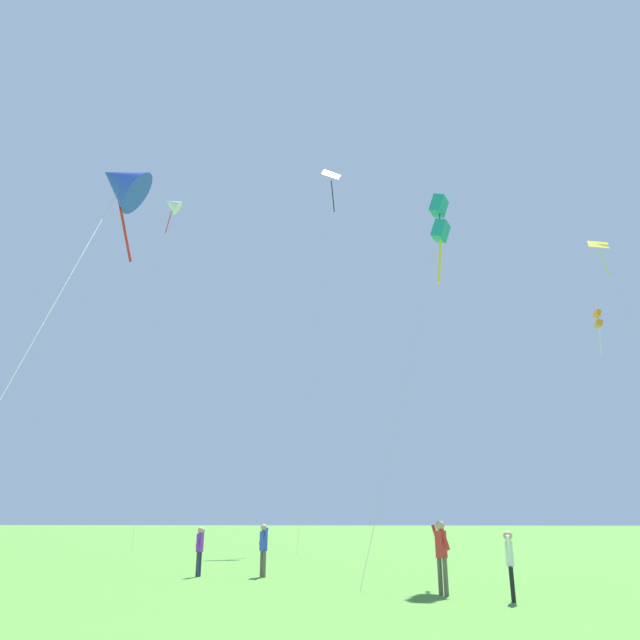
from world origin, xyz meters
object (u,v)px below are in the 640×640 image
at_px(kite_white_distant, 172,205).
at_px(person_in_blue_jacket, 441,550).
at_px(kite_yellow_diamond, 604,258).
at_px(kite_teal_box, 440,220).
at_px(person_far_back, 510,559).
at_px(person_with_spool, 200,546).
at_px(person_in_red_shirt, 263,545).
at_px(kite_blue_delta, 121,183).
at_px(kite_orange_box, 599,321).
at_px(kite_red_high, 331,192).

xyz_separation_m(kite_white_distant, person_in_blue_jacket, (16.63, -21.87, -23.04)).
bearing_deg(kite_white_distant, kite_yellow_diamond, 1.43).
distance_m(kite_teal_box, person_far_back, 14.81).
height_order(person_with_spool, person_in_red_shirt, person_in_red_shirt).
distance_m(kite_blue_delta, kite_orange_box, 43.37).
xyz_separation_m(kite_teal_box, kite_orange_box, (15.24, 26.38, 3.73)).
height_order(kite_blue_delta, kite_orange_box, kite_orange_box).
distance_m(kite_teal_box, person_with_spool, 15.63).
distance_m(kite_teal_box, person_in_red_shirt, 14.49).
height_order(kite_teal_box, person_with_spool, kite_teal_box).
relative_size(kite_orange_box, person_in_blue_jacket, 10.52).
height_order(kite_teal_box, kite_orange_box, kite_orange_box).
bearing_deg(person_far_back, kite_teal_box, 91.65).
xyz_separation_m(person_in_red_shirt, person_far_back, (6.90, -5.44, -0.06)).
distance_m(kite_blue_delta, person_in_red_shirt, 12.26).
relative_size(kite_blue_delta, person_with_spool, 7.73).
height_order(kite_red_high, kite_teal_box, kite_red_high).
bearing_deg(person_in_blue_jacket, kite_red_high, 100.78).
distance_m(kite_white_distant, person_far_back, 37.28).
bearing_deg(kite_teal_box, kite_blue_delta, -139.77).
xyz_separation_m(kite_white_distant, person_with_spool, (9.09, -17.59, -23.17)).
relative_size(kite_white_distant, kite_yellow_diamond, 1.23).
xyz_separation_m(kite_teal_box, person_far_back, (0.22, -7.55, -12.74)).
xyz_separation_m(kite_blue_delta, person_with_spool, (1.11, 6.15, -10.09)).
relative_size(person_in_red_shirt, person_far_back, 1.07).
bearing_deg(person_in_blue_jacket, kite_teal_box, 79.12).
bearing_deg(kite_blue_delta, person_far_back, 4.68).
distance_m(kite_orange_box, person_with_spool, 40.83).
bearing_deg(kite_white_distant, person_far_back, -51.68).
bearing_deg(kite_yellow_diamond, person_in_blue_jacket, -121.27).
relative_size(kite_red_high, person_far_back, 19.88).
bearing_deg(person_in_red_shirt, kite_teal_box, 17.55).
distance_m(person_with_spool, person_in_blue_jacket, 8.68).
relative_size(kite_teal_box, person_far_back, 9.71).
bearing_deg(kite_orange_box, person_with_spool, -130.04).
bearing_deg(person_far_back, kite_white_distant, 128.32).
bearing_deg(person_in_red_shirt, kite_blue_delta, -117.24).
relative_size(kite_white_distant, person_in_blue_jacket, 14.26).
distance_m(kite_white_distant, kite_yellow_diamond, 30.88).
xyz_separation_m(kite_red_high, kite_teal_box, (6.45, -20.80, -14.04)).
xyz_separation_m(kite_orange_box, person_with_spool, (-24.04, -28.61, -16.46)).
distance_m(kite_yellow_diamond, person_far_back, 32.00).
bearing_deg(kite_teal_box, person_in_red_shirt, -162.45).
xyz_separation_m(kite_white_distant, kite_orange_box, (33.13, 11.02, -6.70)).
relative_size(kite_red_high, kite_yellow_diamond, 1.49).
bearing_deg(kite_white_distant, kite_blue_delta, -71.41).
bearing_deg(kite_blue_delta, person_in_red_shirt, 62.76).
distance_m(kite_white_distant, kite_orange_box, 35.55).
distance_m(kite_white_distant, person_in_blue_jacket, 35.86).
bearing_deg(kite_yellow_diamond, kite_orange_box, 75.00).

